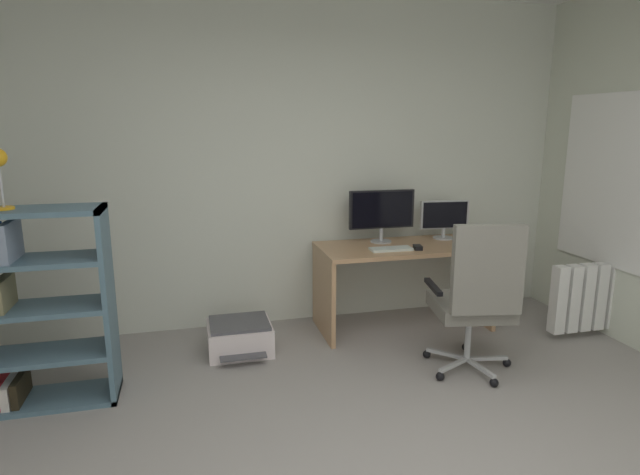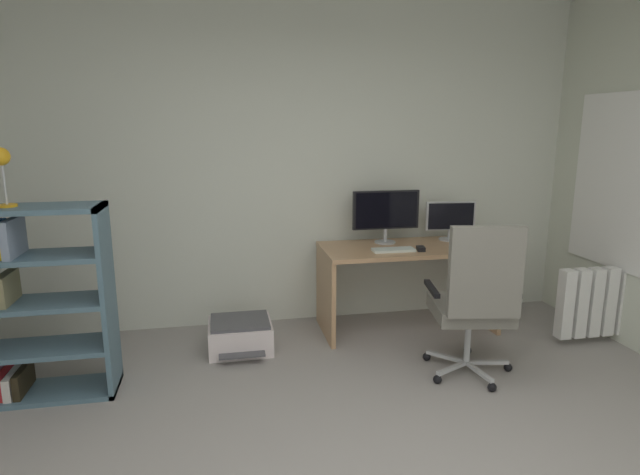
% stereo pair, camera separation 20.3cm
% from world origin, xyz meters
% --- Properties ---
extents(wall_back, '(4.93, 0.10, 2.78)m').
position_xyz_m(wall_back, '(0.00, 2.76, 1.39)').
color(wall_back, silver).
rests_on(wall_back, ground).
extents(window_pane, '(0.01, 1.17, 1.30)m').
position_xyz_m(window_pane, '(2.46, 1.73, 1.28)').
color(window_pane, white).
extents(window_frame, '(0.02, 1.25, 1.38)m').
position_xyz_m(window_frame, '(2.46, 1.73, 1.28)').
color(window_frame, white).
extents(desk, '(1.45, 0.66, 0.72)m').
position_xyz_m(desk, '(0.89, 2.31, 0.53)').
color(desk, tan).
rests_on(desk, ground).
extents(monitor_main, '(0.58, 0.18, 0.45)m').
position_xyz_m(monitor_main, '(0.74, 2.47, 0.99)').
color(monitor_main, '#B2B5B7').
rests_on(monitor_main, desk).
extents(monitor_secondary, '(0.44, 0.18, 0.34)m').
position_xyz_m(monitor_secondary, '(1.33, 2.47, 0.92)').
color(monitor_secondary, '#B2B5B7').
rests_on(monitor_secondary, desk).
extents(keyboard, '(0.34, 0.14, 0.02)m').
position_xyz_m(keyboard, '(0.71, 2.17, 0.73)').
color(keyboard, silver).
rests_on(keyboard, desk).
extents(computer_mouse, '(0.08, 0.11, 0.03)m').
position_xyz_m(computer_mouse, '(0.93, 2.14, 0.74)').
color(computer_mouse, black).
rests_on(computer_mouse, desk).
extents(office_chair, '(0.64, 0.64, 1.10)m').
position_xyz_m(office_chair, '(1.00, 1.34, 0.59)').
color(office_chair, '#B7BABC').
rests_on(office_chair, ground).
extents(bookshelf, '(0.95, 0.35, 1.24)m').
position_xyz_m(bookshelf, '(-1.95, 1.68, 0.63)').
color(bookshelf, slate).
rests_on(bookshelf, ground).
extents(desk_lamp, '(0.11, 0.11, 0.35)m').
position_xyz_m(desk_lamp, '(-1.90, 1.68, 1.49)').
color(desk_lamp, gold).
rests_on(desk_lamp, bookshelf).
extents(printer, '(0.48, 0.51, 0.24)m').
position_xyz_m(printer, '(-0.53, 2.13, 0.12)').
color(printer, silver).
rests_on(printer, ground).
extents(radiator, '(0.86, 0.10, 0.56)m').
position_xyz_m(radiator, '(2.37, 1.73, 0.34)').
color(radiator, white).
rests_on(radiator, ground).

